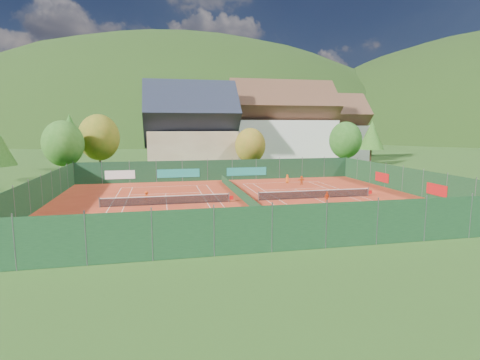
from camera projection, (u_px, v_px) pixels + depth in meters
name	position (u px, v px, depth m)	size (l,w,h in m)	color
ground	(244.00, 202.00, 39.34)	(600.00, 600.00, 0.00)	#254B17
clay_pad	(244.00, 201.00, 39.34)	(40.00, 32.00, 0.01)	#AF3219
court_markings_left	(167.00, 205.00, 37.68)	(11.03, 23.83, 0.00)	white
court_markings_right	(315.00, 198.00, 40.99)	(11.03, 23.83, 0.00)	white
tennis_net_left	(168.00, 200.00, 37.64)	(13.30, 0.10, 1.02)	#59595B
tennis_net_right	(317.00, 194.00, 40.96)	(13.30, 0.10, 1.02)	#59595B
court_divider	(244.00, 197.00, 39.27)	(0.03, 28.80, 1.00)	#13361C
fence_north	(217.00, 170.00, 54.52)	(40.00, 0.10, 3.00)	#12331C
fence_south	(300.00, 227.00, 23.64)	(40.00, 0.04, 3.00)	#153B1E
fence_west	(36.00, 195.00, 34.98)	(0.04, 32.00, 3.00)	#153B1F
fence_east	(412.00, 182.00, 43.32)	(0.09, 32.00, 3.00)	#14371B
chalet	(191.00, 133.00, 66.81)	(16.20, 12.00, 16.00)	#CCB690
hotel_block_a	(282.00, 129.00, 76.45)	(21.60, 11.00, 17.25)	silver
hotel_block_b	(328.00, 132.00, 87.21)	(17.28, 10.00, 15.50)	silver
tree_west_front	(63.00, 144.00, 53.37)	(5.72, 5.72, 8.69)	#4A321A
tree_west_mid	(99.00, 137.00, 59.91)	(6.44, 6.44, 9.78)	#4B351B
tree_west_back	(70.00, 133.00, 66.32)	(5.60, 5.60, 10.00)	#422D17
tree_center	(250.00, 146.00, 61.21)	(5.01, 5.01, 7.60)	#412A17
tree_east_front	(345.00, 140.00, 66.78)	(5.72, 5.72, 8.69)	#452A18
tree_east_mid	(372.00, 135.00, 76.50)	(5.04, 5.04, 9.00)	#432A17
tree_east_back	(319.00, 131.00, 82.49)	(7.15, 7.15, 10.86)	#432818
mountain_backdrop	(212.00, 191.00, 276.87)	(820.00, 530.00, 242.00)	black
ball_hopper	(430.00, 216.00, 30.47)	(0.34, 0.34, 0.80)	slate
loose_ball_0	(120.00, 220.00, 31.28)	(0.07, 0.07, 0.07)	#CCD833
loose_ball_1	(360.00, 231.00, 28.00)	(0.07, 0.07, 0.07)	#CCD833
loose_ball_2	(273.00, 194.00, 43.73)	(0.07, 0.07, 0.07)	#CCD833
loose_ball_3	(221.00, 188.00, 47.87)	(0.07, 0.07, 0.07)	#CCD833
player_left_near	(175.00, 226.00, 26.77)	(0.57, 0.37, 1.57)	orange
player_left_mid	(212.00, 220.00, 29.00)	(0.65, 0.50, 1.33)	#D04A12
player_left_far	(147.00, 197.00, 38.21)	(0.83, 0.48, 1.29)	#EB4914
player_right_near	(327.00, 198.00, 38.17)	(0.72, 0.30, 1.24)	#DE4613
player_right_far_a	(287.00, 179.00, 52.14)	(0.58, 0.38, 1.19)	#E15B14
player_right_far_b	(301.00, 180.00, 50.28)	(1.16, 0.37, 1.26)	#D34A12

